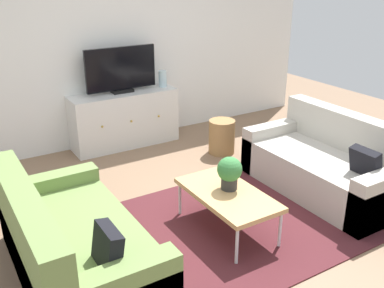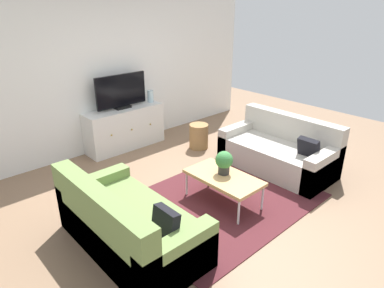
{
  "view_description": "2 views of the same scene",
  "coord_description": "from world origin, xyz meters",
  "px_view_note": "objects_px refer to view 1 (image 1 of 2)",
  "views": [
    {
      "loc": [
        -2.11,
        -3.03,
        2.29
      ],
      "look_at": [
        0.0,
        0.41,
        0.66
      ],
      "focal_mm": 41.32,
      "sensor_mm": 36.0,
      "label": 1
    },
    {
      "loc": [
        -2.92,
        -2.76,
        2.5
      ],
      "look_at": [
        0.0,
        0.41,
        0.66
      ],
      "focal_mm": 31.78,
      "sensor_mm": 36.0,
      "label": 2
    }
  ],
  "objects_px": {
    "couch_right_side": "(329,166)",
    "potted_plant": "(230,172)",
    "tv_console": "(125,119)",
    "flat_screen_tv": "(121,70)",
    "wicker_basket": "(222,137)",
    "glass_vase": "(163,79)",
    "couch_left_side": "(67,248)",
    "coffee_table": "(227,195)"
  },
  "relations": [
    {
      "from": "couch_right_side",
      "to": "potted_plant",
      "type": "distance_m",
      "value": 1.4
    },
    {
      "from": "tv_console",
      "to": "flat_screen_tv",
      "type": "bearing_deg",
      "value": 90.0
    },
    {
      "from": "tv_console",
      "to": "wicker_basket",
      "type": "bearing_deg",
      "value": -43.68
    },
    {
      "from": "glass_vase",
      "to": "tv_console",
      "type": "bearing_deg",
      "value": -180.0
    },
    {
      "from": "couch_right_side",
      "to": "glass_vase",
      "type": "relative_size",
      "value": 7.77
    },
    {
      "from": "couch_left_side",
      "to": "potted_plant",
      "type": "relative_size",
      "value": 5.56
    },
    {
      "from": "tv_console",
      "to": "wicker_basket",
      "type": "xyz_separation_m",
      "value": [
        0.96,
        -0.92,
        -0.15
      ]
    },
    {
      "from": "couch_right_side",
      "to": "flat_screen_tv",
      "type": "bearing_deg",
      "value": 119.68
    },
    {
      "from": "tv_console",
      "to": "flat_screen_tv",
      "type": "xyz_separation_m",
      "value": [
        0.0,
        0.02,
        0.67
      ]
    },
    {
      "from": "couch_right_side",
      "to": "flat_screen_tv",
      "type": "distance_m",
      "value": 2.86
    },
    {
      "from": "potted_plant",
      "to": "tv_console",
      "type": "xyz_separation_m",
      "value": [
        0.01,
        2.41,
        -0.2
      ]
    },
    {
      "from": "couch_right_side",
      "to": "coffee_table",
      "type": "distance_m",
      "value": 1.43
    },
    {
      "from": "flat_screen_tv",
      "to": "glass_vase",
      "type": "relative_size",
      "value": 4.3
    },
    {
      "from": "couch_right_side",
      "to": "tv_console",
      "type": "height_order",
      "value": "couch_right_side"
    },
    {
      "from": "coffee_table",
      "to": "potted_plant",
      "type": "height_order",
      "value": "potted_plant"
    },
    {
      "from": "couch_left_side",
      "to": "tv_console",
      "type": "xyz_separation_m",
      "value": [
        1.51,
        2.37,
        0.09
      ]
    },
    {
      "from": "wicker_basket",
      "to": "flat_screen_tv",
      "type": "bearing_deg",
      "value": 135.7
    },
    {
      "from": "couch_left_side",
      "to": "tv_console",
      "type": "bearing_deg",
      "value": 57.55
    },
    {
      "from": "wicker_basket",
      "to": "tv_console",
      "type": "bearing_deg",
      "value": 136.32
    },
    {
      "from": "couch_left_side",
      "to": "wicker_basket",
      "type": "xyz_separation_m",
      "value": [
        2.47,
        1.45,
        -0.05
      ]
    },
    {
      "from": "tv_console",
      "to": "glass_vase",
      "type": "xyz_separation_m",
      "value": [
        0.6,
        0.0,
        0.48
      ]
    },
    {
      "from": "couch_left_side",
      "to": "couch_right_side",
      "type": "bearing_deg",
      "value": 0.0
    },
    {
      "from": "potted_plant",
      "to": "wicker_basket",
      "type": "distance_m",
      "value": 1.81
    },
    {
      "from": "coffee_table",
      "to": "potted_plant",
      "type": "relative_size",
      "value": 3.23
    },
    {
      "from": "glass_vase",
      "to": "wicker_basket",
      "type": "relative_size",
      "value": 0.5
    },
    {
      "from": "coffee_table",
      "to": "wicker_basket",
      "type": "bearing_deg",
      "value": 56.39
    },
    {
      "from": "couch_left_side",
      "to": "flat_screen_tv",
      "type": "height_order",
      "value": "flat_screen_tv"
    },
    {
      "from": "flat_screen_tv",
      "to": "wicker_basket",
      "type": "xyz_separation_m",
      "value": [
        0.96,
        -0.94,
        -0.81
      ]
    },
    {
      "from": "couch_right_side",
      "to": "flat_screen_tv",
      "type": "xyz_separation_m",
      "value": [
        -1.36,
        2.39,
        0.76
      ]
    },
    {
      "from": "couch_left_side",
      "to": "wicker_basket",
      "type": "height_order",
      "value": "couch_left_side"
    },
    {
      "from": "couch_right_side",
      "to": "tv_console",
      "type": "bearing_deg",
      "value": 119.89
    },
    {
      "from": "couch_right_side",
      "to": "coffee_table",
      "type": "height_order",
      "value": "couch_right_side"
    },
    {
      "from": "couch_right_side",
      "to": "potted_plant",
      "type": "bearing_deg",
      "value": -178.63
    },
    {
      "from": "couch_right_side",
      "to": "potted_plant",
      "type": "xyz_separation_m",
      "value": [
        -1.37,
        -0.03,
        0.29
      ]
    },
    {
      "from": "couch_left_side",
      "to": "coffee_table",
      "type": "distance_m",
      "value": 1.46
    },
    {
      "from": "tv_console",
      "to": "flat_screen_tv",
      "type": "height_order",
      "value": "flat_screen_tv"
    },
    {
      "from": "glass_vase",
      "to": "wicker_basket",
      "type": "distance_m",
      "value": 1.17
    },
    {
      "from": "potted_plant",
      "to": "glass_vase",
      "type": "relative_size",
      "value": 1.4
    },
    {
      "from": "couch_right_side",
      "to": "potted_plant",
      "type": "relative_size",
      "value": 5.56
    },
    {
      "from": "couch_left_side",
      "to": "glass_vase",
      "type": "relative_size",
      "value": 7.77
    },
    {
      "from": "couch_left_side",
      "to": "couch_right_side",
      "type": "height_order",
      "value": "same"
    },
    {
      "from": "coffee_table",
      "to": "couch_right_side",
      "type": "bearing_deg",
      "value": 3.32
    }
  ]
}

